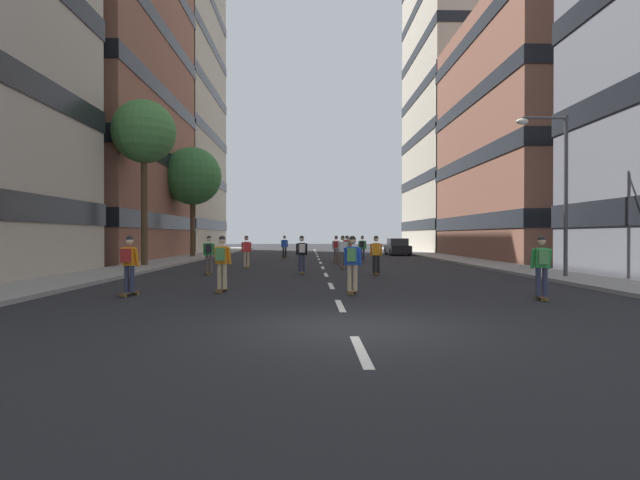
{
  "coord_description": "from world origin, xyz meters",
  "views": [
    {
      "loc": [
        -0.82,
        -9.72,
        1.79
      ],
      "look_at": [
        0.0,
        24.4,
        1.48
      ],
      "focal_mm": 28.18,
      "sensor_mm": 36.0,
      "label": 1
    }
  ],
  "objects_px": {
    "street_tree_mid": "(144,133)",
    "skater_7": "(347,248)",
    "skater_9": "(542,263)",
    "skater_13": "(352,261)",
    "street_tree_near": "(192,176)",
    "skater_10": "(362,247)",
    "skater_0": "(246,250)",
    "skater_1": "(302,252)",
    "streetlamp_right": "(557,177)",
    "skater_6": "(343,250)",
    "skater_2": "(336,247)",
    "skater_3": "(129,262)",
    "skater_11": "(347,246)",
    "skater_5": "(376,253)",
    "skater_12": "(209,252)",
    "parked_car_near": "(397,247)",
    "skater_4": "(284,246)",
    "skater_8": "(222,260)"
  },
  "relations": [
    {
      "from": "skater_6",
      "to": "skater_9",
      "type": "height_order",
      "value": "same"
    },
    {
      "from": "skater_7",
      "to": "skater_10",
      "type": "relative_size",
      "value": 1.0
    },
    {
      "from": "skater_1",
      "to": "skater_12",
      "type": "distance_m",
      "value": 4.25
    },
    {
      "from": "skater_7",
      "to": "parked_car_near",
      "type": "bearing_deg",
      "value": 68.01
    },
    {
      "from": "parked_car_near",
      "to": "skater_1",
      "type": "distance_m",
      "value": 23.43
    },
    {
      "from": "skater_1",
      "to": "skater_7",
      "type": "bearing_deg",
      "value": 70.88
    },
    {
      "from": "streetlamp_right",
      "to": "skater_11",
      "type": "bearing_deg",
      "value": 111.9
    },
    {
      "from": "skater_2",
      "to": "skater_3",
      "type": "height_order",
      "value": "same"
    },
    {
      "from": "skater_11",
      "to": "skater_2",
      "type": "bearing_deg",
      "value": -101.91
    },
    {
      "from": "streetlamp_right",
      "to": "skater_0",
      "type": "relative_size",
      "value": 3.65
    },
    {
      "from": "skater_4",
      "to": "street_tree_mid",
      "type": "bearing_deg",
      "value": -122.96
    },
    {
      "from": "parked_car_near",
      "to": "street_tree_mid",
      "type": "height_order",
      "value": "street_tree_mid"
    },
    {
      "from": "skater_0",
      "to": "skater_13",
      "type": "height_order",
      "value": "same"
    },
    {
      "from": "streetlamp_right",
      "to": "skater_6",
      "type": "height_order",
      "value": "streetlamp_right"
    },
    {
      "from": "parked_car_near",
      "to": "streetlamp_right",
      "type": "bearing_deg",
      "value": -85.46
    },
    {
      "from": "skater_11",
      "to": "skater_12",
      "type": "distance_m",
      "value": 16.67
    },
    {
      "from": "parked_car_near",
      "to": "skater_11",
      "type": "distance_m",
      "value": 8.95
    },
    {
      "from": "skater_12",
      "to": "skater_4",
      "type": "bearing_deg",
      "value": 80.68
    },
    {
      "from": "street_tree_mid",
      "to": "streetlamp_right",
      "type": "distance_m",
      "value": 21.09
    },
    {
      "from": "skater_5",
      "to": "skater_12",
      "type": "relative_size",
      "value": 1.0
    },
    {
      "from": "skater_5",
      "to": "skater_6",
      "type": "height_order",
      "value": "same"
    },
    {
      "from": "skater_2",
      "to": "parked_car_near",
      "type": "bearing_deg",
      "value": 63.32
    },
    {
      "from": "skater_12",
      "to": "skater_13",
      "type": "xyz_separation_m",
      "value": [
        5.88,
        -7.75,
        0.0
      ]
    },
    {
      "from": "skater_7",
      "to": "skater_9",
      "type": "height_order",
      "value": "same"
    },
    {
      "from": "skater_1",
      "to": "skater_9",
      "type": "relative_size",
      "value": 1.0
    },
    {
      "from": "skater_10",
      "to": "skater_13",
      "type": "bearing_deg",
      "value": -97.15
    },
    {
      "from": "skater_7",
      "to": "skater_8",
      "type": "distance_m",
      "value": 16.19
    },
    {
      "from": "parked_car_near",
      "to": "skater_13",
      "type": "height_order",
      "value": "skater_13"
    },
    {
      "from": "skater_10",
      "to": "skater_11",
      "type": "relative_size",
      "value": 1.0
    },
    {
      "from": "skater_9",
      "to": "skater_13",
      "type": "bearing_deg",
      "value": 162.84
    },
    {
      "from": "skater_5",
      "to": "skater_6",
      "type": "relative_size",
      "value": 1.0
    },
    {
      "from": "skater_0",
      "to": "skater_6",
      "type": "bearing_deg",
      "value": -2.12
    },
    {
      "from": "skater_6",
      "to": "skater_4",
      "type": "bearing_deg",
      "value": 106.87
    },
    {
      "from": "streetlamp_right",
      "to": "skater_5",
      "type": "height_order",
      "value": "streetlamp_right"
    },
    {
      "from": "street_tree_near",
      "to": "skater_3",
      "type": "xyz_separation_m",
      "value": [
        3.83,
        -24.86,
        -5.43
      ]
    },
    {
      "from": "skater_11",
      "to": "skater_9",
      "type": "bearing_deg",
      "value": -81.72
    },
    {
      "from": "street_tree_near",
      "to": "street_tree_mid",
      "type": "distance_m",
      "value": 11.7
    },
    {
      "from": "street_tree_mid",
      "to": "skater_7",
      "type": "height_order",
      "value": "street_tree_mid"
    },
    {
      "from": "skater_8",
      "to": "skater_12",
      "type": "bearing_deg",
      "value": 104.25
    },
    {
      "from": "skater_2",
      "to": "skater_11",
      "type": "bearing_deg",
      "value": 78.09
    },
    {
      "from": "streetlamp_right",
      "to": "skater_10",
      "type": "bearing_deg",
      "value": 115.81
    },
    {
      "from": "skater_0",
      "to": "skater_1",
      "type": "bearing_deg",
      "value": -52.11
    },
    {
      "from": "skater_5",
      "to": "skater_6",
      "type": "distance_m",
      "value": 4.69
    },
    {
      "from": "street_tree_near",
      "to": "skater_0",
      "type": "relative_size",
      "value": 4.83
    },
    {
      "from": "streetlamp_right",
      "to": "skater_7",
      "type": "height_order",
      "value": "streetlamp_right"
    },
    {
      "from": "skater_6",
      "to": "skater_13",
      "type": "distance_m",
      "value": 11.82
    },
    {
      "from": "street_tree_near",
      "to": "street_tree_mid",
      "type": "height_order",
      "value": "street_tree_mid"
    },
    {
      "from": "street_tree_mid",
      "to": "skater_5",
      "type": "xyz_separation_m",
      "value": [
        12.18,
        -5.61,
        -6.5
      ]
    },
    {
      "from": "street_tree_mid",
      "to": "skater_0",
      "type": "xyz_separation_m",
      "value": [
        5.78,
        -0.88,
        -6.5
      ]
    },
    {
      "from": "parked_car_near",
      "to": "skater_13",
      "type": "relative_size",
      "value": 2.47
    }
  ]
}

